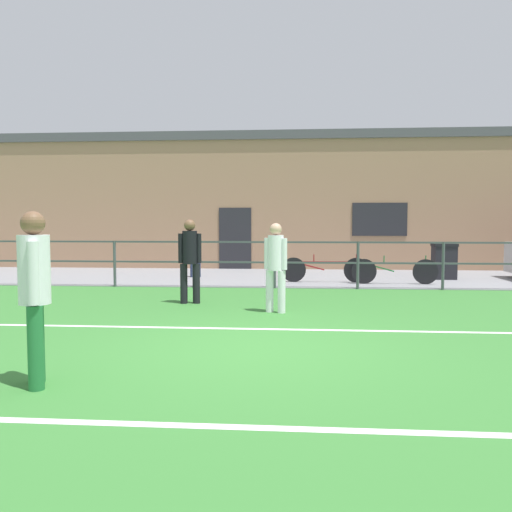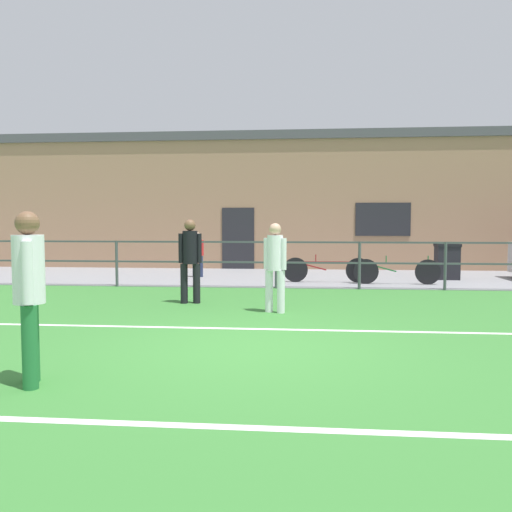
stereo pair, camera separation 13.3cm
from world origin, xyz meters
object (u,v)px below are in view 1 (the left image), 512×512
trash_bin_0 (444,261)px  bicycle_parked_0 (394,271)px  player_goalkeeper (190,256)px  player_striker (276,262)px  spectator_child (195,252)px  player_winger (35,287)px  bicycle_parked_1 (325,269)px

trash_bin_0 → bicycle_parked_0: bearing=-140.8°
player_goalkeeper → player_striker: (1.73, -0.90, -0.04)m
bicycle_parked_0 → trash_bin_0: trash_bin_0 is taller
player_goalkeeper → spectator_child: bearing=-88.5°
player_winger → bicycle_parked_1: (3.28, 8.96, -0.61)m
bicycle_parked_0 → trash_bin_0: size_ratio=2.21×
player_striker → trash_bin_0: player_striker is taller
bicycle_parked_1 → player_striker: bearing=-103.6°
spectator_child → trash_bin_0: size_ratio=1.30×
player_winger → trash_bin_0: (6.66, 10.02, -0.45)m
bicycle_parked_1 → trash_bin_0: 3.54m
player_goalkeeper → player_striker: bearing=144.3°
player_goalkeeper → bicycle_parked_1: 4.70m
player_winger → bicycle_parked_1: player_winger is taller
bicycle_parked_1 → trash_bin_0: bearing=17.5°
player_goalkeeper → spectator_child: (-0.82, 4.71, -0.19)m
bicycle_parked_1 → trash_bin_0: (3.38, 1.06, 0.16)m
bicycle_parked_0 → bicycle_parked_1: 1.79m
player_goalkeeper → player_striker: 1.95m
spectator_child → bicycle_parked_0: spectator_child is taller
trash_bin_0 → player_winger: bearing=-123.6°
player_striker → trash_bin_0: size_ratio=1.60×
spectator_child → player_winger: bearing=82.6°
player_goalkeeper → trash_bin_0: bearing=-151.0°
spectator_child → player_goalkeeper: bearing=90.3°
bicycle_parked_0 → trash_bin_0: 2.08m
bicycle_parked_0 → bicycle_parked_1: (-1.77, 0.25, 0.01)m
bicycle_parked_1 → bicycle_parked_0: bearing=-7.9°
player_striker → bicycle_parked_1: bearing=99.6°
player_winger → bicycle_parked_0: size_ratio=0.78×
trash_bin_0 → bicycle_parked_1: bearing=-162.5°
player_striker → spectator_child: (-2.56, 5.60, -0.15)m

